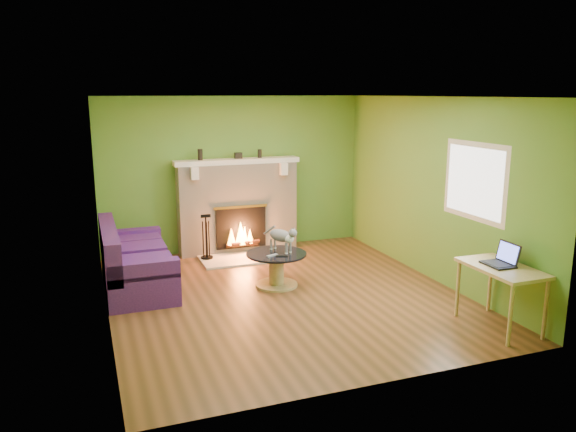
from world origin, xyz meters
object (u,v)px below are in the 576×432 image
sofa (133,263)px  cat (281,238)px  coffee_table (276,267)px  desk (502,274)px

sofa → cat: size_ratio=3.26×
sofa → coffee_table: size_ratio=2.34×
desk → cat: 2.93m
sofa → desk: (3.81, -2.89, 0.30)m
sofa → cat: bearing=-17.2°
coffee_table → desk: desk is taller
sofa → desk: sofa is taller
desk → cat: cat is taller
coffee_table → cat: bearing=32.0°
sofa → desk: 4.79m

